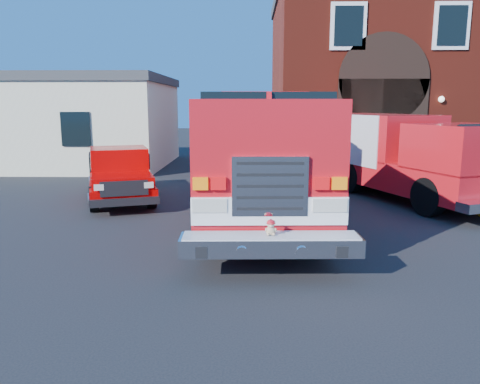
{
  "coord_description": "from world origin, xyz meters",
  "views": [
    {
      "loc": [
        0.21,
        -10.24,
        3.0
      ],
      "look_at": [
        0.0,
        -1.2,
        1.3
      ],
      "focal_mm": 35.0,
      "sensor_mm": 36.0,
      "label": 1
    }
  ],
  "objects_px": {
    "secondary_truck": "(396,152)",
    "side_building": "(65,121)",
    "fire_engine": "(257,152)",
    "pickup_truck": "(119,175)",
    "fire_station": "(426,79)"
  },
  "relations": [
    {
      "from": "secondary_truck",
      "to": "side_building",
      "type": "bearing_deg",
      "value": 151.13
    },
    {
      "from": "fire_engine",
      "to": "side_building",
      "type": "bearing_deg",
      "value": 132.4
    },
    {
      "from": "fire_engine",
      "to": "pickup_truck",
      "type": "bearing_deg",
      "value": 158.83
    },
    {
      "from": "pickup_truck",
      "to": "fire_engine",
      "type": "bearing_deg",
      "value": -21.17
    },
    {
      "from": "fire_station",
      "to": "side_building",
      "type": "distance_m",
      "value": 18.13
    },
    {
      "from": "fire_engine",
      "to": "pickup_truck",
      "type": "relative_size",
      "value": 1.96
    },
    {
      "from": "pickup_truck",
      "to": "secondary_truck",
      "type": "distance_m",
      "value": 9.05
    },
    {
      "from": "side_building",
      "to": "secondary_truck",
      "type": "bearing_deg",
      "value": -28.87
    },
    {
      "from": "side_building",
      "to": "pickup_truck",
      "type": "distance_m",
      "value": 10.04
    },
    {
      "from": "side_building",
      "to": "fire_engine",
      "type": "relative_size",
      "value": 0.96
    },
    {
      "from": "side_building",
      "to": "fire_engine",
      "type": "bearing_deg",
      "value": -47.6
    },
    {
      "from": "side_building",
      "to": "fire_engine",
      "type": "height_order",
      "value": "side_building"
    },
    {
      "from": "side_building",
      "to": "fire_station",
      "type": "bearing_deg",
      "value": 3.14
    },
    {
      "from": "fire_engine",
      "to": "pickup_truck",
      "type": "xyz_separation_m",
      "value": [
        -4.35,
        1.69,
        -0.89
      ]
    },
    {
      "from": "side_building",
      "to": "fire_engine",
      "type": "xyz_separation_m",
      "value": [
        9.37,
        -10.26,
        -0.52
      ]
    }
  ]
}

